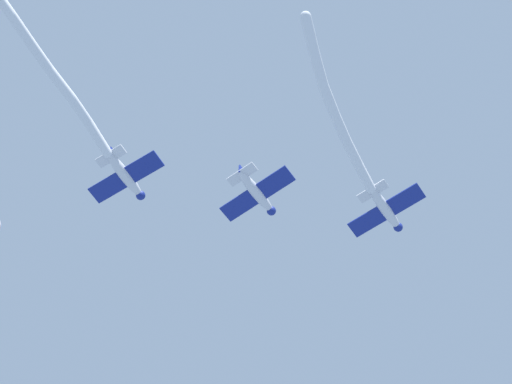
% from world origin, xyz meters
% --- Properties ---
extents(airplane_lead, '(5.60, 7.02, 1.81)m').
position_xyz_m(airplane_lead, '(4.97, 0.86, 55.53)').
color(airplane_lead, silver).
extents(smoke_trail_lead, '(12.69, 12.13, 1.89)m').
position_xyz_m(smoke_trail_lead, '(13.33, 7.50, 55.18)').
color(smoke_trail_lead, white).
extents(airplane_left_wing, '(5.58, 7.03, 1.81)m').
position_xyz_m(airplane_left_wing, '(16.15, -2.36, 55.78)').
color(airplane_left_wing, silver).
extents(airplane_right_wing, '(5.77, 6.83, 1.81)m').
position_xyz_m(airplane_right_wing, '(27.34, -5.58, 56.03)').
color(airplane_right_wing, silver).
extents(smoke_trail_right_wing, '(19.42, 16.43, 2.20)m').
position_xyz_m(smoke_trail_right_wing, '(39.00, 3.43, 56.56)').
color(smoke_trail_right_wing, white).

